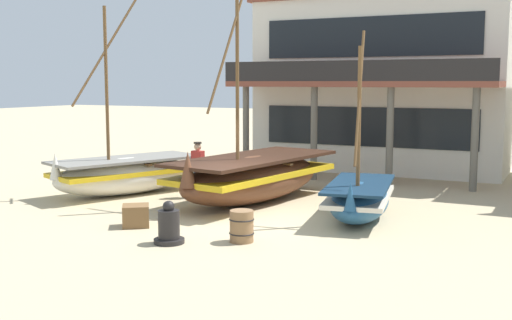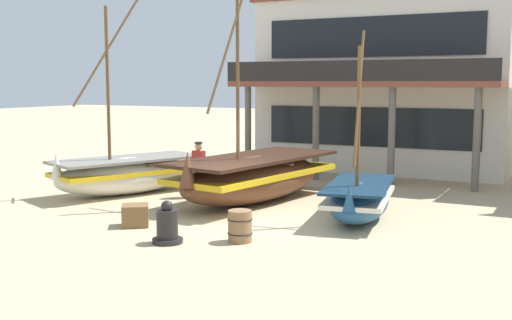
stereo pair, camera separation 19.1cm
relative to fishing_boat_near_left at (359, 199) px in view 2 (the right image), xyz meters
The scene contains 9 objects.
ground_plane 3.12m from the fishing_boat_near_left, 155.44° to the right, with size 120.00×120.00×0.00m, color tan.
fishing_boat_near_left is the anchor object (origin of this frame).
fishing_boat_centre_large 3.66m from the fishing_boat_near_left, 165.01° to the left, with size 3.19×6.13×7.98m.
fishing_boat_far_right 7.64m from the fishing_boat_near_left, behind, with size 3.49×5.07×6.07m.
fisherman_by_hull 5.38m from the fishing_boat_near_left, behind, with size 0.38×0.26×1.68m.
capstan_winch 5.11m from the fishing_boat_near_left, 125.37° to the right, with size 0.67×0.67×0.94m.
wooden_barrel 3.73m from the fishing_boat_near_left, 115.50° to the right, with size 0.56×0.56×0.70m.
cargo_crate 5.60m from the fishing_boat_near_left, 145.32° to the right, with size 0.63×0.63×0.52m, color brown.
harbor_building_main 10.92m from the fishing_boat_near_left, 101.64° to the left, with size 9.94×7.94×6.90m.
Camera 2 is at (7.74, -13.97, 3.48)m, focal length 44.57 mm.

